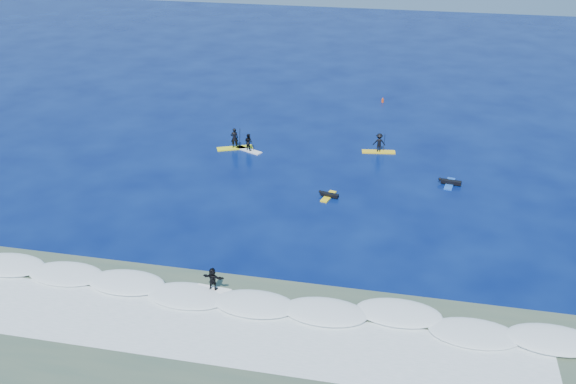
% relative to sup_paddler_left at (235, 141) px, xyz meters
% --- Properties ---
extents(ground, '(160.00, 160.00, 0.00)m').
position_rel_sup_paddler_left_xyz_m(ground, '(6.55, -11.76, -0.69)').
color(ground, '#030D41').
rests_on(ground, ground).
extents(shallow_water, '(90.00, 13.00, 0.01)m').
position_rel_sup_paddler_left_xyz_m(shallow_water, '(6.55, -25.76, -0.69)').
color(shallow_water, '#3B5142').
rests_on(shallow_water, ground).
extents(breaking_wave, '(40.00, 6.00, 0.30)m').
position_rel_sup_paddler_left_xyz_m(breaking_wave, '(6.55, -21.76, -0.69)').
color(breaking_wave, white).
rests_on(breaking_wave, ground).
extents(whitewater, '(34.00, 5.00, 0.02)m').
position_rel_sup_paddler_left_xyz_m(whitewater, '(6.55, -24.76, -0.69)').
color(whitewater, silver).
rests_on(whitewater, ground).
extents(sup_paddler_left, '(3.20, 2.03, 2.22)m').
position_rel_sup_paddler_left_xyz_m(sup_paddler_left, '(0.00, 0.00, 0.00)').
color(sup_paddler_left, yellow).
rests_on(sup_paddler_left, ground).
extents(sup_paddler_center, '(2.64, 1.72, 1.83)m').
position_rel_sup_paddler_left_xyz_m(sup_paddler_center, '(1.34, -0.26, -0.01)').
color(sup_paddler_center, white).
rests_on(sup_paddler_center, ground).
extents(sup_paddler_right, '(2.96, 1.11, 2.03)m').
position_rel_sup_paddler_left_xyz_m(sup_paddler_right, '(12.59, 1.75, 0.10)').
color(sup_paddler_right, yellow).
rests_on(sup_paddler_right, ground).
extents(prone_paddler_near, '(1.59, 2.07, 0.42)m').
position_rel_sup_paddler_left_xyz_m(prone_paddler_near, '(9.59, -7.74, -0.55)').
color(prone_paddler_near, yellow).
rests_on(prone_paddler_near, ground).
extents(prone_paddler_far, '(1.82, 2.34, 0.48)m').
position_rel_sup_paddler_left_xyz_m(prone_paddler_far, '(18.60, -3.62, -0.53)').
color(prone_paddler_far, blue).
rests_on(prone_paddler_far, ground).
extents(wave_surfer, '(2.14, 0.75, 1.52)m').
position_rel_sup_paddler_left_xyz_m(wave_surfer, '(4.86, -21.31, 0.16)').
color(wave_surfer, white).
rests_on(wave_surfer, breaking_wave).
extents(marker_buoy, '(0.24, 0.24, 0.57)m').
position_rel_sup_paddler_left_xyz_m(marker_buoy, '(11.89, 15.53, -0.44)').
color(marker_buoy, '#D04112').
rests_on(marker_buoy, ground).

